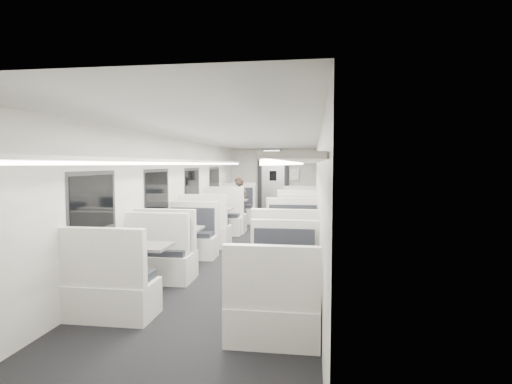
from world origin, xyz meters
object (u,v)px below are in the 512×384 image
(booth_left_d, at_px, (139,270))
(booth_right_c, at_px, (290,246))
(vestibule_door, at_px, (273,187))
(booth_left_a, at_px, (231,213))
(exit_sign, at_px, (272,152))
(booth_left_b, at_px, (214,224))
(passenger, at_px, (239,203))
(booth_right_b, at_px, (296,228))
(booth_left_c, at_px, (178,247))
(booth_right_a, at_px, (299,214))
(booth_right_d, at_px, (279,287))

(booth_left_d, height_order, booth_right_c, booth_right_c)
(booth_left_d, relative_size, vestibule_door, 1.00)
(booth_left_a, height_order, exit_sign, exit_sign)
(booth_left_b, height_order, exit_sign, exit_sign)
(vestibule_door, height_order, exit_sign, exit_sign)
(booth_left_b, xyz_separation_m, passenger, (0.32, 1.63, 0.35))
(booth_right_c, xyz_separation_m, passenger, (-1.68, 4.00, 0.36))
(booth_left_d, xyz_separation_m, vestibule_door, (1.00, 8.84, 0.66))
(booth_right_b, relative_size, booth_right_c, 0.92)
(booth_left_d, bearing_deg, vestibule_door, 83.54)
(booth_left_a, bearing_deg, booth_right_b, -45.79)
(booth_left_b, bearing_deg, booth_left_c, -90.00)
(booth_left_b, bearing_deg, booth_right_a, 47.55)
(booth_left_c, distance_m, booth_right_b, 3.24)
(booth_right_d, bearing_deg, exit_sign, 96.50)
(vestibule_door, bearing_deg, booth_right_a, -67.45)
(booth_right_c, relative_size, passenger, 1.45)
(booth_left_a, relative_size, booth_right_c, 1.08)
(booth_left_a, bearing_deg, booth_right_a, 5.28)
(vestibule_door, bearing_deg, exit_sign, -90.00)
(booth_left_a, relative_size, passenger, 1.56)
(booth_left_c, bearing_deg, booth_left_b, 90.00)
(booth_right_b, relative_size, vestibule_door, 0.96)
(booth_left_b, xyz_separation_m, booth_right_a, (2.00, 2.19, -0.01))
(booth_left_b, bearing_deg, vestibule_door, 77.72)
(booth_right_b, xyz_separation_m, booth_right_d, (0.00, -4.62, -0.01))
(booth_right_a, distance_m, booth_right_c, 4.55)
(exit_sign, bearing_deg, passenger, -105.31)
(passenger, bearing_deg, vestibule_door, 97.88)
(vestibule_door, bearing_deg, booth_left_c, -97.91)
(booth_right_d, bearing_deg, booth_left_d, 167.85)
(booth_left_c, xyz_separation_m, booth_right_b, (2.00, 2.55, -0.01))
(booth_right_a, bearing_deg, booth_left_b, -132.45)
(booth_right_a, distance_m, booth_right_b, 2.24)
(booth_right_a, relative_size, booth_right_c, 1.00)
(booth_right_c, height_order, exit_sign, exit_sign)
(booth_left_d, bearing_deg, booth_left_c, 90.00)
(booth_left_c, xyz_separation_m, passenger, (0.32, 4.24, 0.38))
(booth_left_a, xyz_separation_m, booth_left_b, (0.00, -2.00, -0.02))
(booth_left_d, distance_m, booth_right_a, 6.73)
(passenger, relative_size, vestibule_door, 0.72)
(booth_left_a, height_order, booth_left_d, booth_left_a)
(booth_left_d, xyz_separation_m, booth_right_d, (2.00, -0.43, -0.02))
(booth_left_b, xyz_separation_m, booth_right_b, (2.00, -0.05, -0.04))
(booth_left_c, xyz_separation_m, exit_sign, (1.00, 6.71, 1.91))
(booth_left_b, relative_size, booth_left_c, 1.09)
(booth_left_d, relative_size, booth_right_a, 0.96)
(vestibule_door, bearing_deg, booth_left_b, -102.28)
(booth_left_b, bearing_deg, booth_left_d, -90.00)
(booth_left_b, height_order, passenger, passenger)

